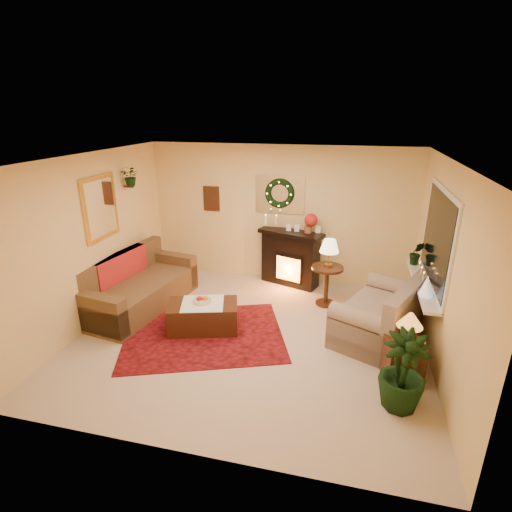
% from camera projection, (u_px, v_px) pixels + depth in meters
% --- Properties ---
extents(floor, '(5.00, 5.00, 0.00)m').
position_uv_depth(floor, '(251.00, 336.00, 5.98)').
color(floor, beige).
rests_on(floor, ground).
extents(ceiling, '(5.00, 5.00, 0.00)m').
position_uv_depth(ceiling, '(250.00, 159.00, 5.07)').
color(ceiling, white).
rests_on(ceiling, ground).
extents(wall_back, '(5.00, 5.00, 0.00)m').
position_uv_depth(wall_back, '(280.00, 215.00, 7.58)').
color(wall_back, '#EFD88C').
rests_on(wall_back, ground).
extents(wall_front, '(5.00, 5.00, 0.00)m').
position_uv_depth(wall_front, '(186.00, 340.00, 3.48)').
color(wall_front, '#EFD88C').
rests_on(wall_front, ground).
extents(wall_left, '(4.50, 4.50, 0.00)m').
position_uv_depth(wall_left, '(91.00, 241.00, 6.08)').
color(wall_left, '#EFD88C').
rests_on(wall_left, ground).
extents(wall_right, '(4.50, 4.50, 0.00)m').
position_uv_depth(wall_right, '(444.00, 271.00, 4.97)').
color(wall_right, '#EFD88C').
rests_on(wall_right, ground).
extents(area_rug, '(2.80, 2.46, 0.01)m').
position_uv_depth(area_rug, '(204.00, 335.00, 5.99)').
color(area_rug, '#56120B').
rests_on(area_rug, floor).
extents(sofa, '(1.28, 2.27, 0.92)m').
position_uv_depth(sofa, '(140.00, 284.00, 6.70)').
color(sofa, '#53321E').
rests_on(sofa, floor).
extents(red_throw, '(0.72, 1.17, 0.02)m').
position_uv_depth(red_throw, '(141.00, 278.00, 6.88)').
color(red_throw, '#B22406').
rests_on(red_throw, sofa).
extents(fireplace, '(1.13, 0.68, 0.99)m').
position_uv_depth(fireplace, '(290.00, 257.00, 7.59)').
color(fireplace, '#372616').
rests_on(fireplace, floor).
extents(poinsettia, '(0.24, 0.24, 0.24)m').
position_uv_depth(poinsettia, '(311.00, 220.00, 7.22)').
color(poinsettia, '#B21F1C').
rests_on(poinsettia, fireplace).
extents(mantel_candle_a, '(0.06, 0.06, 0.17)m').
position_uv_depth(mantel_candle_a, '(266.00, 220.00, 7.39)').
color(mantel_candle_a, '#F7E6C5').
rests_on(mantel_candle_a, fireplace).
extents(mantel_candle_b, '(0.05, 0.05, 0.16)m').
position_uv_depth(mantel_candle_b, '(276.00, 220.00, 7.38)').
color(mantel_candle_b, white).
rests_on(mantel_candle_b, fireplace).
extents(mantel_mirror, '(0.92, 0.02, 0.72)m').
position_uv_depth(mantel_mirror, '(280.00, 194.00, 7.42)').
color(mantel_mirror, white).
rests_on(mantel_mirror, wall_back).
extents(wreath, '(0.55, 0.11, 0.55)m').
position_uv_depth(wreath, '(279.00, 194.00, 7.38)').
color(wreath, '#194719').
rests_on(wreath, wall_back).
extents(wall_art, '(0.32, 0.03, 0.48)m').
position_uv_depth(wall_art, '(211.00, 199.00, 7.77)').
color(wall_art, '#381E11').
rests_on(wall_art, wall_back).
extents(gold_mirror, '(0.03, 0.84, 1.00)m').
position_uv_depth(gold_mirror, '(100.00, 208.00, 6.19)').
color(gold_mirror, gold).
rests_on(gold_mirror, wall_left).
extents(hanging_plant, '(0.33, 0.28, 0.36)m').
position_uv_depth(hanging_plant, '(132.00, 186.00, 6.77)').
color(hanging_plant, '#194719').
rests_on(hanging_plant, wall_left).
extents(loveseat, '(1.51, 1.85, 0.93)m').
position_uv_depth(loveseat, '(381.00, 310.00, 5.86)').
color(loveseat, '#AAA090').
rests_on(loveseat, floor).
extents(window_frame, '(0.03, 1.86, 1.36)m').
position_uv_depth(window_frame, '(438.00, 238.00, 5.39)').
color(window_frame, white).
rests_on(window_frame, wall_right).
extents(window_glass, '(0.02, 1.70, 1.22)m').
position_uv_depth(window_glass, '(437.00, 238.00, 5.39)').
color(window_glass, black).
rests_on(window_glass, wall_right).
extents(window_sill, '(0.22, 1.86, 0.04)m').
position_uv_depth(window_sill, '(422.00, 283.00, 5.65)').
color(window_sill, white).
rests_on(window_sill, wall_right).
extents(mini_tree, '(0.18, 0.18, 0.27)m').
position_uv_depth(mini_tree, '(427.00, 285.00, 5.18)').
color(mini_tree, white).
rests_on(mini_tree, window_sill).
extents(sill_plant, '(0.27, 0.22, 0.49)m').
position_uv_depth(sill_plant, '(417.00, 253.00, 6.22)').
color(sill_plant, '#12360D').
rests_on(sill_plant, window_sill).
extents(side_table_round, '(0.66, 0.66, 0.70)m').
position_uv_depth(side_table_round, '(326.00, 287.00, 6.84)').
color(side_table_round, '#4E231A').
rests_on(side_table_round, floor).
extents(lamp_cream, '(0.32, 0.32, 0.49)m').
position_uv_depth(lamp_cream, '(329.00, 257.00, 6.65)').
color(lamp_cream, '#F9E8A6').
rests_on(lamp_cream, side_table_round).
extents(end_table_square, '(0.51, 0.51, 0.54)m').
position_uv_depth(end_table_square, '(403.00, 360.00, 4.95)').
color(end_table_square, '#4B331D').
rests_on(end_table_square, floor).
extents(lamp_tiffany, '(0.31, 0.31, 0.45)m').
position_uv_depth(lamp_tiffany, '(409.00, 326.00, 4.78)').
color(lamp_tiffany, orange).
rests_on(lamp_tiffany, end_table_square).
extents(coffee_table, '(1.16, 0.84, 0.44)m').
position_uv_depth(coffee_table, '(203.00, 317.00, 6.09)').
color(coffee_table, '#301E0E').
rests_on(coffee_table, floor).
extents(fruit_bowl, '(0.28, 0.28, 0.06)m').
position_uv_depth(fruit_bowl, '(202.00, 302.00, 6.04)').
color(fruit_bowl, beige).
rests_on(fruit_bowl, coffee_table).
extents(floor_palm, '(1.89, 1.89, 2.81)m').
position_uv_depth(floor_palm, '(403.00, 373.00, 4.41)').
color(floor_palm, black).
rests_on(floor_palm, floor).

